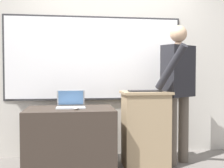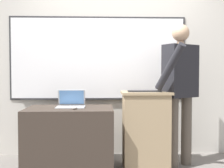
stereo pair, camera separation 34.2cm
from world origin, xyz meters
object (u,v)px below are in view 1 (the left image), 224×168
at_px(person_presenter, 178,84).
at_px(computer_mouse_by_laptop, 76,108).
at_px(side_desk, 70,139).
at_px(laptop, 71,102).
at_px(wireless_keyboard, 145,91).
at_px(lectern_podium, 145,129).

height_order(person_presenter, computer_mouse_by_laptop, person_presenter).
bearing_deg(side_desk, person_presenter, 2.43).
height_order(laptop, wireless_keyboard, same).
bearing_deg(laptop, wireless_keyboard, -7.70).
height_order(wireless_keyboard, computer_mouse_by_laptop, wireless_keyboard).
relative_size(lectern_podium, wireless_keyboard, 2.35).
xyz_separation_m(lectern_podium, laptop, (-0.90, 0.07, 0.33)).
relative_size(laptop, wireless_keyboard, 0.86).
bearing_deg(person_presenter, lectern_podium, 155.29).
relative_size(side_desk, laptop, 3.02).
relative_size(side_desk, computer_mouse_by_laptop, 10.27).
bearing_deg(computer_mouse_by_laptop, laptop, 105.11).
height_order(side_desk, person_presenter, person_presenter).
relative_size(lectern_podium, person_presenter, 0.53).
distance_m(person_presenter, laptop, 1.35).
bearing_deg(laptop, side_desk, -95.79).
distance_m(person_presenter, wireless_keyboard, 0.47).
bearing_deg(person_presenter, laptop, 148.71).
height_order(lectern_podium, laptop, laptop).
relative_size(laptop, computer_mouse_by_laptop, 3.39).
relative_size(side_desk, person_presenter, 0.59).
distance_m(lectern_podium, computer_mouse_by_laptop, 0.91).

